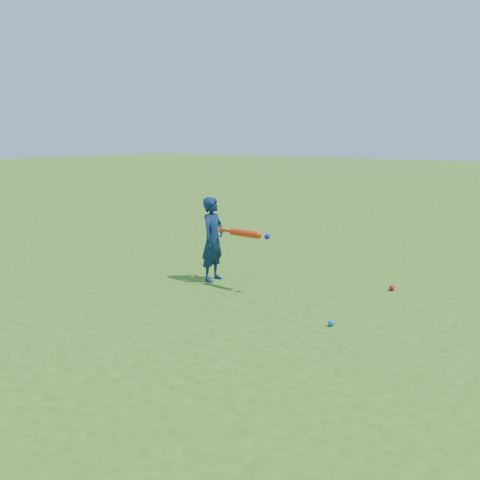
{
  "coord_description": "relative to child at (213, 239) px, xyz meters",
  "views": [
    {
      "loc": [
        5.13,
        -5.87,
        2.04
      ],
      "look_at": [
        0.91,
        -0.17,
        0.65
      ],
      "focal_mm": 40.0,
      "sensor_mm": 36.0,
      "label": 1
    }
  ],
  "objects": [
    {
      "name": "ground",
      "position": [
        -0.41,
        0.14,
        -0.6
      ],
      "size": [
        80.0,
        80.0,
        0.0
      ],
      "primitive_type": "plane",
      "color": "#346618",
      "rests_on": "ground"
    },
    {
      "name": "child",
      "position": [
        0.0,
        0.0,
        0.0
      ],
      "size": [
        0.34,
        0.47,
        1.2
      ],
      "primitive_type": "imported",
      "rotation": [
        0.0,
        0.0,
        1.71
      ],
      "color": "#0F224A",
      "rests_on": "ground"
    },
    {
      "name": "ground_ball_red",
      "position": [
        2.26,
        1.01,
        -0.56
      ],
      "size": [
        0.08,
        0.08,
        0.08
      ],
      "primitive_type": "sphere",
      "color": "red",
      "rests_on": "ground"
    },
    {
      "name": "ground_ball_blue",
      "position": [
        2.23,
        -0.7,
        -0.56
      ],
      "size": [
        0.07,
        0.07,
        0.07
      ],
      "primitive_type": "sphere",
      "color": "blue",
      "rests_on": "ground"
    },
    {
      "name": "bat_swing",
      "position": [
        0.66,
        -0.09,
        0.17
      ],
      "size": [
        0.85,
        0.12,
        0.1
      ],
      "rotation": [
        0.0,
        0.0,
        -0.06
      ],
      "color": "red",
      "rests_on": "ground"
    }
  ]
}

